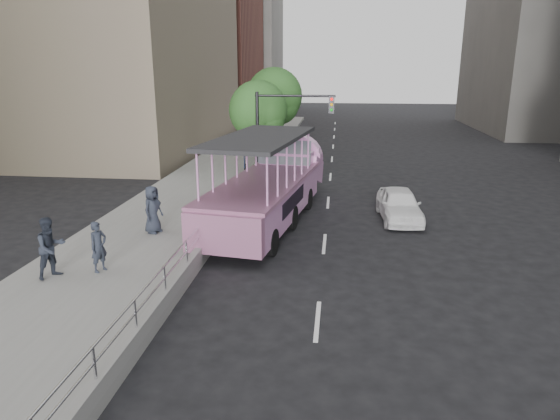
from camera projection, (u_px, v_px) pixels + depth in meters
The scene contains 15 objects.
ground at pixel (288, 287), 15.20m from camera, with size 160.00×160.00×0.00m, color black.
sidewalk at pixel (195, 196), 25.34m from camera, with size 5.50×80.00×0.30m, color gray.
kerb_wall at pixel (204, 246), 17.33m from camera, with size 0.24×30.00×0.36m, color gray.
guardrail at pixel (203, 227), 17.14m from camera, with size 0.07×22.00×0.71m.
duck_boat at pixel (271, 187), 21.73m from camera, with size 4.39×11.79×3.83m.
car at pixel (399, 204), 21.67m from camera, with size 1.65×4.10×1.40m, color white.
pedestrian_near at pixel (99, 247), 15.41m from camera, with size 0.59×0.39×1.62m, color #272D39.
pedestrian_mid at pixel (51, 248), 14.95m from camera, with size 0.92×0.71×1.89m, color #272D39.
pedestrian_far at pixel (153, 209), 19.02m from camera, with size 0.90×0.59×1.84m, color #272D39.
parking_sign at pixel (245, 170), 23.34m from camera, with size 0.10×0.65×2.89m.
traffic_signal at pixel (280, 125), 26.35m from camera, with size 4.20×0.32×5.20m.
street_tree_near at pixel (260, 113), 29.71m from camera, with size 3.52×3.52×5.72m.
street_tree_far at pixel (276, 98), 35.28m from camera, with size 3.97×3.97×6.45m.
midrise_brick at pixel (179, 9), 59.41m from camera, with size 18.00×16.00×26.00m, color brown.
midrise_stone_b at pixel (225, 42), 75.29m from camera, with size 16.00×14.00×20.00m, color slate.
Camera 1 is at (1.39, -13.89, 6.47)m, focal length 32.00 mm.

